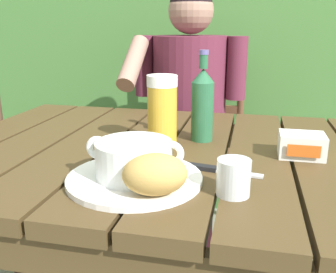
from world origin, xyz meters
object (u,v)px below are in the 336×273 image
object	(u,v)px
person_eating	(187,107)
soup_bowl	(134,158)
table_knife	(215,170)
beer_glass	(162,111)
water_glass_small	(233,177)
bread_roll	(155,174)
butter_tub	(302,146)
beer_bottle	(201,104)
chair_near_diner	(194,145)
serving_plate	(135,178)

from	to	relation	value
person_eating	soup_bowl	xyz separation A→B (m)	(0.05, -0.90, 0.09)
person_eating	table_knife	world-z (taller)	person_eating
beer_glass	table_knife	distance (m)	0.24
beer_glass	water_glass_small	bearing A→B (deg)	-53.38
bread_roll	butter_tub	distance (m)	0.42
butter_tub	beer_glass	bearing A→B (deg)	175.97
beer_bottle	person_eating	bearing A→B (deg)	103.23
soup_bowl	table_knife	distance (m)	0.19
bread_roll	butter_tub	bearing A→B (deg)	46.17
beer_bottle	butter_tub	xyz separation A→B (m)	(0.26, -0.09, -0.07)
person_eating	soup_bowl	world-z (taller)	person_eating
chair_near_diner	beer_bottle	world-z (taller)	beer_bottle
person_eating	butter_tub	bearing A→B (deg)	-59.56
chair_near_diner	water_glass_small	bearing A→B (deg)	-77.78
bread_roll	beer_bottle	xyz separation A→B (m)	(0.03, 0.39, 0.05)
serving_plate	chair_near_diner	bearing A→B (deg)	92.20
bread_roll	chair_near_diner	bearing A→B (deg)	95.09
water_glass_small	butter_tub	world-z (taller)	water_glass_small
person_eating	beer_bottle	distance (m)	0.62
chair_near_diner	table_knife	size ratio (longest dim) A/B	5.81
beer_glass	beer_bottle	world-z (taller)	beer_bottle
chair_near_diner	bread_roll	distance (m)	1.22
soup_bowl	bread_roll	distance (m)	0.10
soup_bowl	table_knife	xyz separation A→B (m)	(0.16, 0.09, -0.05)
chair_near_diner	beer_bottle	xyz separation A→B (m)	(0.13, -0.79, 0.38)
person_eating	beer_glass	size ratio (longest dim) A/B	6.65
water_glass_small	table_knife	distance (m)	0.12
table_knife	person_eating	bearing A→B (deg)	104.00
person_eating	bread_roll	xyz separation A→B (m)	(0.11, -0.97, 0.09)
person_eating	beer_bottle	size ratio (longest dim) A/B	5.01
serving_plate	beer_glass	xyz separation A→B (m)	(-0.00, 0.25, 0.09)
person_eating	beer_glass	xyz separation A→B (m)	(0.04, -0.65, 0.13)
bread_roll	water_glass_small	xyz separation A→B (m)	(0.14, 0.05, -0.02)
serving_plate	water_glass_small	size ratio (longest dim) A/B	3.98
water_glass_small	beer_bottle	bearing A→B (deg)	107.87
person_eating	butter_tub	xyz separation A→B (m)	(0.40, -0.67, 0.06)
beer_glass	chair_near_diner	bearing A→B (deg)	92.73
beer_bottle	butter_tub	size ratio (longest dim) A/B	2.31
beer_bottle	butter_tub	bearing A→B (deg)	-18.90
beer_bottle	butter_tub	distance (m)	0.28
bread_roll	beer_glass	xyz separation A→B (m)	(-0.06, 0.33, 0.04)
chair_near_diner	table_knife	xyz separation A→B (m)	(0.20, -1.01, 0.28)
serving_plate	beer_bottle	bearing A→B (deg)	73.72
serving_plate	soup_bowl	distance (m)	0.04
person_eating	serving_plate	distance (m)	0.90
soup_bowl	water_glass_small	xyz separation A→B (m)	(0.20, -0.02, -0.02)
butter_tub	table_knife	distance (m)	0.24
person_eating	table_knife	size ratio (longest dim) A/B	7.21
serving_plate	table_knife	bearing A→B (deg)	29.84
water_glass_small	butter_tub	distance (m)	0.29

